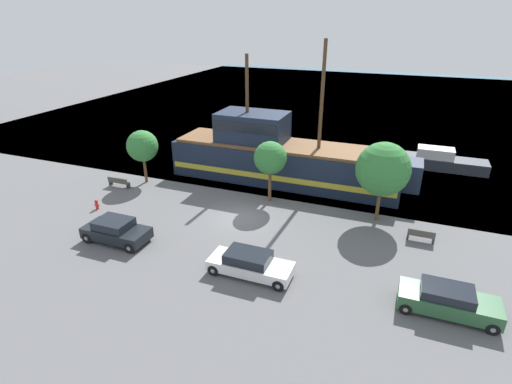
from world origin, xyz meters
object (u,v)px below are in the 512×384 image
at_px(moored_boat_outer, 440,161).
at_px(bench_promenade_east, 119,182).
at_px(pirate_ship, 281,157).
at_px(bench_promenade_west, 421,235).
at_px(parked_car_curb_mid, 250,264).
at_px(parked_car_curb_rear, 116,231).
at_px(moored_boat_dockside, 238,146).
at_px(parked_car_curb_front, 448,301).
at_px(fire_hydrant, 97,204).

xyz_separation_m(moored_boat_outer, bench_promenade_east, (-25.01, -14.48, -0.28)).
xyz_separation_m(pirate_ship, bench_promenade_west, (11.49, -6.54, -1.67)).
bearing_deg(pirate_ship, parked_car_curb_mid, -78.91).
bearing_deg(parked_car_curb_rear, moored_boat_outer, 47.93).
distance_m(moored_boat_dockside, parked_car_curb_front, 26.96).
bearing_deg(bench_promenade_west, parked_car_curb_front, -79.49).
height_order(parked_car_curb_rear, bench_promenade_west, parked_car_curb_rear).
relative_size(parked_car_curb_rear, fire_hydrant, 5.51).
relative_size(moored_boat_dockside, parked_car_curb_rear, 1.67).
height_order(pirate_ship, bench_promenade_east, pirate_ship).
bearing_deg(moored_boat_dockside, bench_promenade_east, -114.61).
height_order(moored_boat_dockside, parked_car_curb_mid, moored_boat_dockside).
relative_size(pirate_ship, bench_promenade_west, 12.55).
height_order(pirate_ship, parked_car_curb_front, pirate_ship).
bearing_deg(parked_car_curb_rear, bench_promenade_west, 21.03).
bearing_deg(bench_promenade_east, parked_car_curb_rear, -52.08).
bearing_deg(bench_promenade_east, moored_boat_outer, 30.07).
relative_size(moored_boat_dockside, bench_promenade_west, 4.30).
xyz_separation_m(pirate_ship, fire_hydrant, (-10.91, -10.33, -1.69)).
distance_m(moored_boat_dockside, fire_hydrant, 16.59).
bearing_deg(moored_boat_outer, parked_car_curb_rear, -132.07).
bearing_deg(fire_hydrant, moored_boat_dockside, 74.80).
xyz_separation_m(fire_hydrant, bench_promenade_west, (22.40, 3.79, 0.02)).
bearing_deg(pirate_ship, bench_promenade_west, -29.64).
xyz_separation_m(parked_car_curb_front, bench_promenade_east, (-24.80, 6.79, -0.27)).
distance_m(moored_boat_dockside, bench_promenade_east, 13.27).
xyz_separation_m(fire_hydrant, bench_promenade_east, (-1.17, 3.95, 0.03)).
xyz_separation_m(parked_car_curb_rear, fire_hydrant, (-4.36, 3.15, -0.33)).
bearing_deg(bench_promenade_west, parked_car_curb_rear, -158.97).
distance_m(bench_promenade_east, bench_promenade_west, 23.57).
height_order(parked_car_curb_front, fire_hydrant, parked_car_curb_front).
height_order(moored_boat_outer, bench_promenade_west, moored_boat_outer).
bearing_deg(moored_boat_dockside, bench_promenade_west, -34.10).
distance_m(parked_car_curb_mid, bench_promenade_west, 11.36).
bearing_deg(bench_promenade_west, moored_boat_dockside, 145.90).
height_order(moored_boat_dockside, bench_promenade_east, moored_boat_dockside).
xyz_separation_m(moored_boat_dockside, bench_promenade_east, (-5.52, -12.06, -0.25)).
relative_size(parked_car_curb_mid, parked_car_curb_rear, 1.11).
relative_size(parked_car_curb_front, parked_car_curb_mid, 0.98).
height_order(moored_boat_dockside, moored_boat_outer, moored_boat_outer).
xyz_separation_m(moored_boat_dockside, fire_hydrant, (-4.35, -16.01, -0.29)).
relative_size(pirate_ship, fire_hydrant, 26.87).
bearing_deg(moored_boat_dockside, parked_car_curb_rear, -89.98).
relative_size(moored_boat_outer, bench_promenade_east, 4.15).
xyz_separation_m(moored_boat_dockside, moored_boat_outer, (19.48, 2.42, 0.03)).
bearing_deg(parked_car_curb_mid, parked_car_curb_front, 3.12).
xyz_separation_m(parked_car_curb_front, fire_hydrant, (-23.63, 2.84, -0.31)).
bearing_deg(parked_car_curb_mid, moored_boat_dockside, 115.49).
xyz_separation_m(parked_car_curb_mid, parked_car_curb_rear, (-9.24, 0.24, 0.06)).
relative_size(moored_boat_dockside, bench_promenade_east, 3.68).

